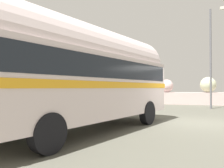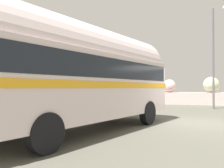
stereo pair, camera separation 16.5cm
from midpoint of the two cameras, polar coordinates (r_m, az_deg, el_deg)
The scene contains 5 objects.
ground at distance 10.73m, azimuth 19.71°, elevation -9.03°, with size 32.00×26.00×0.02m.
breakwater at distance 22.42m, azimuth 19.04°, elevation -2.90°, with size 31.36×1.99×2.49m.
vintage_coach at distance 8.15m, azimuth -6.98°, elevation 2.71°, with size 4.72×8.91×3.70m.
second_coach at distance 12.16m, azimuth -25.96°, elevation 1.61°, with size 4.25×8.90×3.70m.
lamp_post at distance 18.15m, azimuth 23.12°, elevation 7.01°, with size 1.11×0.46×7.19m.
Camera 1 is at (-0.40, -10.64, 1.54)m, focal length 37.26 mm.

